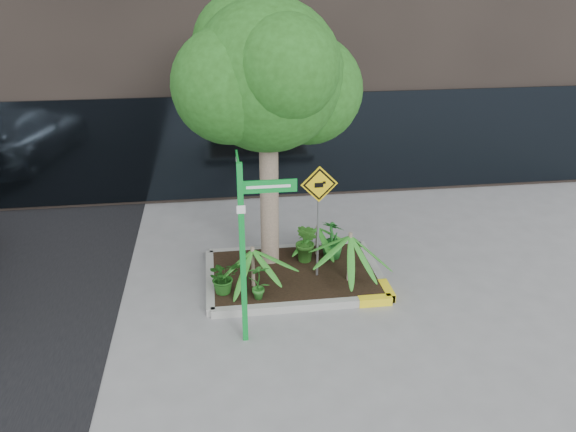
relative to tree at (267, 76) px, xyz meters
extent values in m
plane|color=gray|center=(0.20, -0.86, -3.77)|extent=(80.00, 80.00, 0.00)
cube|color=#9E9E99|center=(0.40, 0.54, -3.70)|extent=(3.20, 0.15, 0.15)
cube|color=#9E9E99|center=(0.40, -1.66, -3.70)|extent=(3.20, 0.15, 0.15)
cube|color=#9E9E99|center=(-1.20, -0.56, -3.70)|extent=(0.15, 2.20, 0.15)
cube|color=#9E9E99|center=(2.00, -0.56, -3.70)|extent=(0.15, 2.20, 0.15)
cube|color=yellow|center=(1.70, -1.66, -3.70)|extent=(0.60, 0.17, 0.15)
cube|color=black|center=(0.40, -0.56, -3.65)|extent=(3.05, 2.05, 0.06)
cylinder|color=tan|center=(0.00, -0.02, -2.11)|extent=(0.36, 0.36, 3.33)
cylinder|color=tan|center=(0.11, -0.02, -0.88)|extent=(0.63, 0.18, 1.08)
sphere|color=#1F4F16|center=(0.00, -0.02, 0.00)|extent=(2.67, 2.67, 2.67)
sphere|color=#1F4F16|center=(0.78, 0.31, -0.33)|extent=(2.00, 2.00, 2.00)
sphere|color=#1F4F16|center=(-0.66, -0.24, -0.11)|extent=(2.00, 2.00, 2.00)
sphere|color=#1F4F16|center=(0.22, -0.69, 0.23)|extent=(1.78, 1.78, 1.78)
sphere|color=#1F4F16|center=(-0.33, 0.54, 0.45)|extent=(1.89, 1.89, 1.89)
cylinder|color=tan|center=(1.37, -0.99, -3.14)|extent=(0.07, 0.07, 0.97)
cylinder|color=tan|center=(-0.41, -0.96, -3.23)|extent=(0.07, 0.07, 0.79)
cylinder|color=tan|center=(0.98, 0.10, -3.30)|extent=(0.07, 0.07, 0.64)
imported|color=#1D5217|center=(-0.95, -1.11, -3.31)|extent=(0.76, 0.76, 0.63)
imported|color=#1F6924|center=(1.25, -0.07, -3.22)|extent=(0.64, 0.64, 0.81)
imported|color=#256920|center=(-0.34, -1.41, -3.27)|extent=(0.38, 0.38, 0.71)
imported|color=#2A651D|center=(0.70, -0.19, -3.20)|extent=(0.65, 0.65, 0.85)
cube|color=#0E9F34|center=(-0.65, -2.36, -2.28)|extent=(0.09, 0.09, 3.00)
cube|color=#0E9F34|center=(-0.24, -2.36, -1.15)|extent=(0.84, 0.03, 0.19)
cube|color=#0E9F34|center=(-0.65, -1.95, -0.94)|extent=(0.03, 0.84, 0.19)
cube|color=white|center=(-0.24, -2.37, -1.15)|extent=(0.64, 0.00, 0.04)
cube|color=white|center=(-0.67, -1.95, -0.94)|extent=(0.00, 0.64, 0.04)
cube|color=white|center=(-0.65, -2.41, -1.47)|extent=(0.13, 0.00, 0.13)
cylinder|color=slate|center=(0.82, -0.73, -2.62)|extent=(0.05, 0.05, 2.01)
cube|color=yellow|center=(0.82, -0.75, -1.77)|extent=(0.67, 0.04, 0.67)
cube|color=black|center=(0.82, -0.77, -1.77)|extent=(0.60, 0.03, 0.60)
cube|color=yellow|center=(0.82, -0.77, -1.77)|extent=(0.51, 0.02, 0.51)
cube|color=black|center=(0.81, -0.77, -1.78)|extent=(0.16, 0.01, 0.09)
camera|label=1|loc=(-0.99, -9.86, 1.74)|focal=35.00mm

